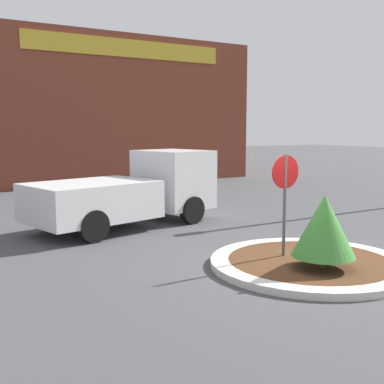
% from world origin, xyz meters
% --- Properties ---
extents(ground_plane, '(120.00, 120.00, 0.00)m').
position_xyz_m(ground_plane, '(0.00, 0.00, 0.00)').
color(ground_plane, '#474749').
extents(traffic_island, '(4.23, 4.23, 0.15)m').
position_xyz_m(traffic_island, '(0.00, 0.00, 0.07)').
color(traffic_island, beige).
rests_on(traffic_island, ground_plane).
extents(stop_sign, '(0.72, 0.07, 2.37)m').
position_xyz_m(stop_sign, '(-0.24, 0.57, 1.65)').
color(stop_sign, '#4C4C51').
rests_on(stop_sign, ground_plane).
extents(island_shrub, '(1.26, 1.26, 1.48)m').
position_xyz_m(island_shrub, '(-0.21, -0.57, 1.01)').
color(island_shrub, brown).
rests_on(island_shrub, traffic_island).
extents(utility_truck, '(6.10, 3.55, 2.23)m').
position_xyz_m(utility_truck, '(-1.45, 6.00, 1.07)').
color(utility_truck, silver).
rests_on(utility_truck, ground_plane).
extents(storefront_building, '(15.40, 6.07, 7.87)m').
position_xyz_m(storefront_building, '(2.96, 19.47, 3.94)').
color(storefront_building, brown).
rests_on(storefront_building, ground_plane).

